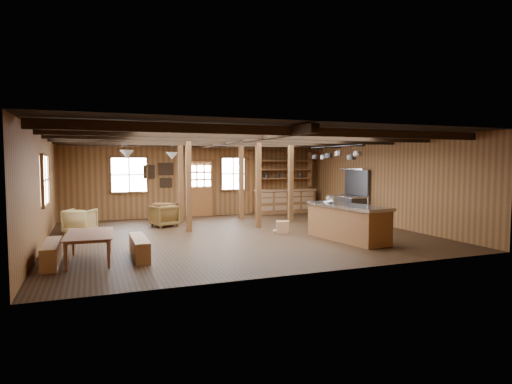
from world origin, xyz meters
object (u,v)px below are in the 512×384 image
Objects in this scene: kitchen_island at (347,222)px; armchair_c at (80,221)px; armchair_a at (164,216)px; armchair_b at (166,212)px; commercial_range at (350,203)px; dining_table at (91,247)px.

kitchen_island is 7.61m from armchair_c.
kitchen_island reaches higher than armchair_a.
armchair_b is at bearing -122.35° from armchair_a.
kitchen_island is 1.42× the size of commercial_range.
armchair_a is 0.98× the size of armchair_c.
commercial_range reaches higher than dining_table.
kitchen_island is 6.41m from armchair_b.
armchair_c reaches higher than armchair_a.
dining_table is at bearing -158.22° from commercial_range.
dining_table is at bearing 118.30° from armchair_c.
commercial_range is at bearing -175.11° from armchair_b.
armchair_c is (-2.67, -1.28, 0.00)m from armchair_b.
armchair_b is at bearing 119.83° from kitchen_island.
armchair_c is (-6.60, 3.78, -0.13)m from kitchen_island.
commercial_range reaches higher than kitchen_island.
kitchen_island is 3.97m from commercial_range.
kitchen_island is at bearing 174.11° from armchair_c.
armchair_c is (-8.85, 0.52, -0.25)m from commercial_range.
dining_table is 2.15× the size of armchair_c.
armchair_a is at bearing 98.85° from armchair_b.
kitchen_island is 3.36× the size of armchair_c.
commercial_range is 1.10× the size of dining_table.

